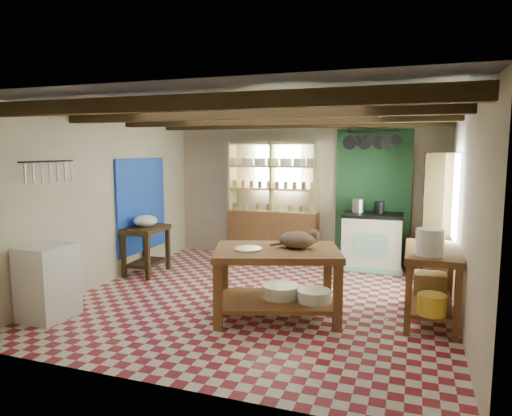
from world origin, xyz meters
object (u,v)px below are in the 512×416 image
(right_counter, at_px, (431,285))
(cat, at_px, (297,240))
(work_table, at_px, (277,283))
(white_cabinet, at_px, (48,282))
(stove, at_px, (372,241))
(prep_table, at_px, (146,250))

(right_counter, bearing_deg, cat, -167.08)
(work_table, bearing_deg, white_cabinet, -177.93)
(work_table, height_order, white_cabinet, white_cabinet)
(right_counter, bearing_deg, stove, 111.63)
(cat, bearing_deg, work_table, -178.69)
(work_table, bearing_deg, stove, 53.59)
(stove, height_order, cat, cat)
(stove, xyz_separation_m, right_counter, (0.89, -2.23, -0.05))
(stove, distance_m, cat, 2.72)
(work_table, relative_size, prep_table, 1.90)
(right_counter, distance_m, cat, 1.68)
(work_table, height_order, stove, stove)
(white_cabinet, bearing_deg, right_counter, 19.46)
(prep_table, bearing_deg, work_table, -26.78)
(prep_table, xyz_separation_m, cat, (2.82, -1.03, 0.56))
(stove, distance_m, right_counter, 2.40)
(work_table, bearing_deg, right_counter, -2.91)
(cat, bearing_deg, stove, 47.26)
(stove, height_order, right_counter, stove)
(white_cabinet, bearing_deg, prep_table, 90.60)
(work_table, relative_size, stove, 1.52)
(right_counter, relative_size, cat, 2.68)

